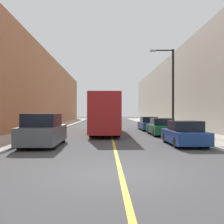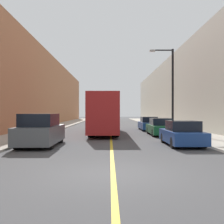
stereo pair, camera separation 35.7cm
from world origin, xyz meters
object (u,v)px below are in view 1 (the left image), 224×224
car_right_near (184,134)px  street_lamp_right (171,85)px  bus (105,113)px  car_right_far (148,124)px  parked_suv_left (43,131)px  car_right_mid (161,127)px

car_right_near → street_lamp_right: bearing=81.0°
street_lamp_right → bus: bearing=176.6°
bus → street_lamp_right: bearing=-3.4°
car_right_far → bus: bearing=-140.5°
street_lamp_right → car_right_near: bearing=-99.0°
parked_suv_left → car_right_near: 8.29m
car_right_near → street_lamp_right: 9.44m
bus → parked_suv_left: (-3.53, -9.06, -0.98)m
car_right_near → car_right_far: (-0.06, 12.79, 0.00)m
parked_suv_left → car_right_far: size_ratio=0.99×
bus → car_right_near: bus is taller
parked_suv_left → car_right_far: 15.32m
car_right_far → street_lamp_right: (1.42, -4.23, 3.75)m
car_right_mid → bus: bearing=155.7°
parked_suv_left → street_lamp_right: street_lamp_right is taller
car_right_near → street_lamp_right: (1.36, 8.56, 3.75)m
bus → car_right_near: bearing=-62.0°
car_right_near → street_lamp_right: size_ratio=0.56×
car_right_mid → car_right_far: (-0.11, 6.03, 0.00)m
parked_suv_left → street_lamp_right: (9.64, 8.69, 3.55)m
car_right_mid → street_lamp_right: bearing=54.1°
bus → car_right_mid: 5.40m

